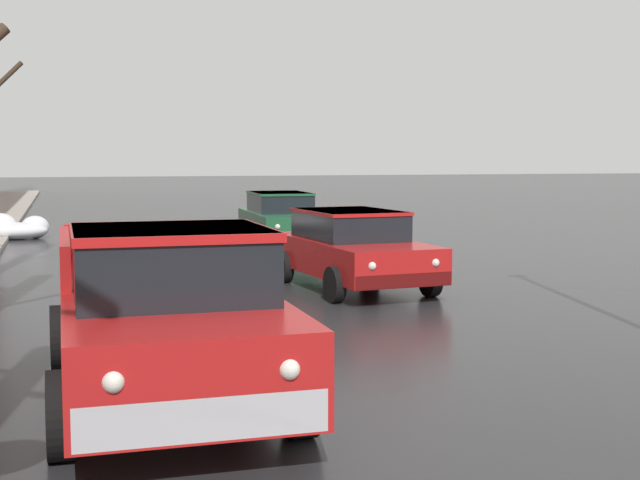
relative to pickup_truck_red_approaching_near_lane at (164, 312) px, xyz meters
The scene contains 5 objects.
snow_bank_along_left_kerb 17.87m from the pickup_truck_red_approaching_near_lane, 70.35° to the left, with size 2.94×1.44×0.56m.
snow_bank_mid_block_left 18.16m from the pickup_truck_red_approaching_near_lane, 97.21° to the left, with size 1.80×1.00×0.76m.
pickup_truck_red_approaching_near_lane is the anchor object (origin of this frame).
sedan_red_parked_kerbside_close 7.59m from the pickup_truck_red_approaching_near_lane, 57.63° to the left, with size 2.22×4.19×1.42m.
sedan_green_parked_kerbside_mid 14.97m from the pickup_truck_red_approaching_near_lane, 71.93° to the left, with size 1.97×4.34×1.42m.
Camera 1 is at (-2.94, -1.86, 2.40)m, focal length 49.20 mm.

